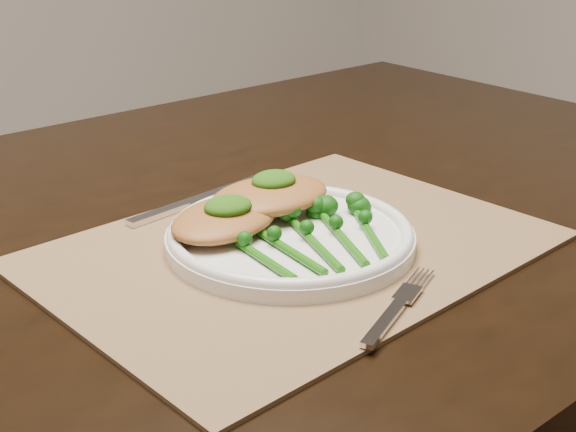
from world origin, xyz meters
TOP-DOWN VIEW (x-y plane):
  - placemat at (0.10, -0.26)m, footprint 0.54×0.43m
  - dinner_plate at (0.09, -0.26)m, footprint 0.25×0.25m
  - knife at (0.06, -0.10)m, footprint 0.20×0.06m
  - fork at (0.11, -0.41)m, footprint 0.14×0.09m
  - chicken_fillet_left at (0.04, -0.22)m, footprint 0.16×0.14m
  - chicken_fillet_right at (0.10, -0.20)m, footprint 0.14×0.10m
  - pesto_dollop_left at (0.04, -0.22)m, footprint 0.05×0.04m
  - pesto_dollop_right at (0.11, -0.20)m, footprint 0.05×0.04m
  - broccolini_bundle at (0.09, -0.30)m, footprint 0.17×0.18m

SIDE VIEW (x-z plane):
  - placemat at x=0.10m, z-range 0.75..0.75m
  - fork at x=0.11m, z-range 0.76..0.76m
  - knife at x=0.06m, z-range 0.76..0.76m
  - dinner_plate at x=0.09m, z-range 0.75..0.78m
  - broccolini_bundle at x=0.09m, z-range 0.76..0.79m
  - chicken_fillet_left at x=0.04m, z-range 0.77..0.80m
  - chicken_fillet_right at x=0.10m, z-range 0.78..0.80m
  - pesto_dollop_left at x=0.04m, z-range 0.79..0.81m
  - pesto_dollop_right at x=0.11m, z-range 0.79..0.81m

